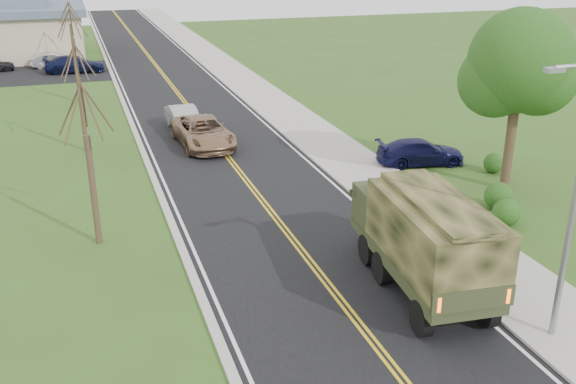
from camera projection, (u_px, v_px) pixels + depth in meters
name	position (u px, v px, depth m)	size (l,w,h in m)	color
ground	(386.00, 359.00, 17.42)	(160.00, 160.00, 0.00)	#334E1A
road	(167.00, 79.00, 52.75)	(8.00, 120.00, 0.01)	black
curb_right	(216.00, 76.00, 53.95)	(0.30, 120.00, 0.12)	#9E998E
sidewalk_right	(236.00, 74.00, 54.47)	(3.20, 120.00, 0.10)	#9E998E
curb_left	(115.00, 82.00, 51.51)	(0.30, 120.00, 0.10)	#9E998E
street_light	(573.00, 194.00, 16.81)	(1.65, 0.22, 8.00)	gray
leafy_tree	(520.00, 69.00, 27.50)	(4.83, 4.50, 8.10)	#38281C
bare_tree_a	(92.00, 177.00, 23.23)	(1.93, 2.26, 6.08)	#38281C
bare_tree_b	(82.00, 106.00, 33.89)	(1.83, 2.14, 5.73)	#38281C
bare_tree_c	(76.00, 63.00, 44.38)	(2.04, 2.39, 6.42)	#38281C
bare_tree_d	(73.00, 42.00, 55.06)	(1.88, 2.20, 5.91)	#38281C
military_truck	(424.00, 235.00, 20.16)	(3.02, 7.12, 3.46)	black
suv_champagne	(203.00, 132.00, 35.33)	(2.63, 5.70, 1.58)	#916E52
sedan_silver	(184.00, 119.00, 38.19)	(1.52, 4.37, 1.44)	#A7A6AB
pickup_navy	(420.00, 152.00, 32.47)	(1.80, 4.44, 1.29)	#0F1038
lot_car_silver	(54.00, 60.00, 57.56)	(1.39, 3.99, 1.32)	#B0B0B5
lot_car_navy	(74.00, 64.00, 55.21)	(2.03, 5.00, 1.45)	black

